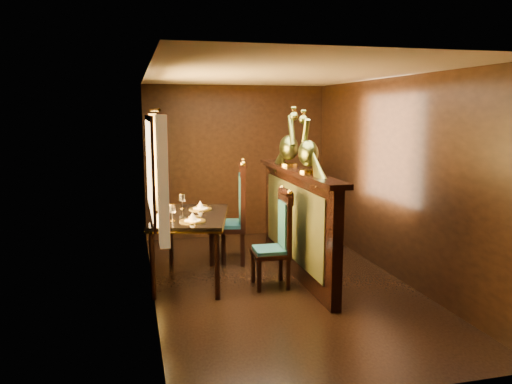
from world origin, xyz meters
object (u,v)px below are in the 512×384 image
at_px(peacock_left, 308,142).
at_px(dining_table, 191,221).
at_px(chair_right, 237,209).
at_px(chair_left, 279,235).
at_px(peacock_right, 289,137).

bearing_deg(peacock_left, dining_table, 161.53).
height_order(dining_table, chair_right, chair_right).
height_order(chair_left, peacock_right, peacock_right).
distance_m(chair_left, peacock_left, 1.16).
xyz_separation_m(dining_table, chair_right, (0.71, 0.64, -0.01)).
xyz_separation_m(chair_right, peacock_right, (0.63, -0.34, 1.00)).
bearing_deg(dining_table, chair_right, 55.61).
distance_m(chair_left, chair_right, 1.12).
distance_m(chair_right, peacock_right, 1.23).
bearing_deg(chair_left, dining_table, 158.94).
relative_size(dining_table, peacock_right, 2.01).
bearing_deg(chair_left, peacock_left, -0.47).
height_order(chair_right, peacock_left, peacock_left).
relative_size(chair_right, peacock_right, 1.84).
xyz_separation_m(dining_table, peacock_left, (1.34, -0.45, 0.97)).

